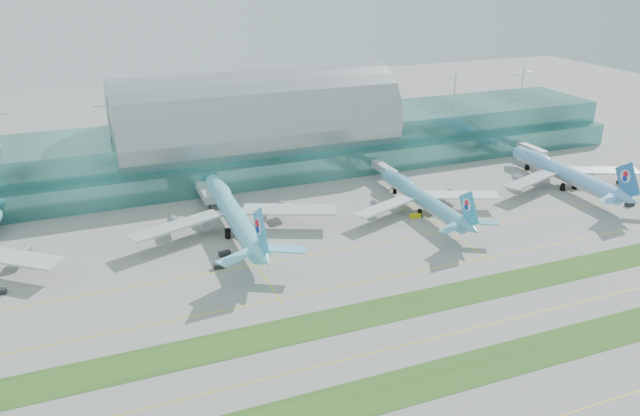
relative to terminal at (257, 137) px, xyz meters
name	(u,v)px	position (x,y,z in m)	size (l,w,h in m)	color
ground	(397,312)	(-0.01, -128.79, -14.23)	(700.00, 700.00, 0.00)	gray
terminal	(257,137)	(0.00, 0.00, 0.00)	(340.00, 69.10, 36.00)	#3D7A75
grass_strip_near	(456,373)	(-0.01, -156.79, -14.19)	(420.00, 12.00, 0.08)	#2D591E
grass_strip_far	(394,308)	(-0.01, -126.79, -14.19)	(420.00, 12.00, 0.08)	#2D591E
taxiline_b	(424,340)	(-0.01, -142.79, -14.22)	(420.00, 0.35, 0.01)	yellow
taxiline_c	(367,281)	(-0.01, -110.79, -14.22)	(420.00, 0.35, 0.01)	yellow
taxiline_d	(337,250)	(-0.01, -88.79, -14.22)	(420.00, 0.35, 0.01)	yellow
airliner_b	(233,213)	(-26.90, -61.78, -7.35)	(71.37, 80.91, 22.29)	#6BD3EC
airliner_c	(422,197)	(41.39, -70.16, -8.54)	(59.06, 66.93, 18.44)	#5BADCA
airliner_d	(563,172)	(108.69, -67.78, -8.01)	(64.47, 73.18, 20.15)	#6FB4F5
gse_b	(0,291)	(-98.31, -79.15, -13.47)	(3.31, 1.77, 1.52)	black
gse_c	(219,266)	(-37.94, -86.68, -13.47)	(3.26, 1.88, 1.51)	black
gse_d	(225,253)	(-34.35, -78.85, -13.56)	(3.65, 1.83, 1.34)	black
gse_e	(415,216)	(36.57, -74.59, -13.46)	(3.84, 1.74, 1.53)	#C7BA0B
gse_f	(454,216)	(49.34, -79.82, -13.52)	(3.79, 1.83, 1.42)	black
gse_g	(630,204)	(117.53, -94.38, -13.40)	(4.06, 1.85, 1.66)	black
gse_h	(621,181)	(134.39, -73.89, -13.47)	(4.25, 1.95, 1.51)	black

